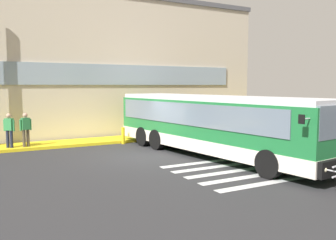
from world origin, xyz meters
The scene contains 8 objects.
ground_plane centered at (0.00, 0.00, -0.01)m, with size 80.00×90.00×0.02m, color #2B2B2D.
bay_paint_stripes centered at (2.00, -4.20, 0.00)m, with size 4.40×3.96×0.01m.
terminal_building centered at (-0.70, 11.64, 4.36)m, with size 24.34×13.80×8.74m.
boarding_curb centered at (0.00, 4.80, 0.07)m, with size 26.54×2.00×0.15m, color yellow.
bus_main_foreground centered at (2.94, -1.36, 1.34)m, with size 4.05×12.54×2.70m.
passenger_near_column centered at (-5.00, 4.31, 1.08)m, with size 0.48×0.41×1.68m.
passenger_by_doorway centered at (-4.26, 4.22, 1.08)m, with size 0.57×0.32×1.68m.
safety_bollard_yellow centered at (0.59, 3.60, 0.45)m, with size 0.18×0.18×0.90m, color yellow.
Camera 1 is at (-6.46, -14.48, 3.16)m, focal length 38.40 mm.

